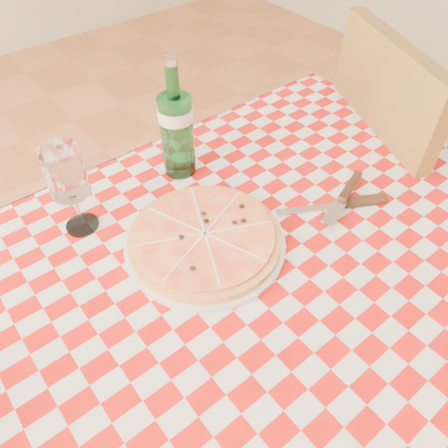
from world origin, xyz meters
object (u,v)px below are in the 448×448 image
object	(u,v)px
chair_near	(393,175)
water_bottle	(176,119)
pizza_plate	(205,238)
dining_table	(249,288)
wine_glass	(71,191)

from	to	relation	value
chair_near	water_bottle	xyz separation A→B (m)	(-0.62, 0.22, 0.33)
pizza_plate	water_bottle	world-z (taller)	water_bottle
dining_table	pizza_plate	distance (m)	0.15
chair_near	pizza_plate	bearing A→B (deg)	-155.46
dining_table	pizza_plate	bearing A→B (deg)	120.43
wine_glass	water_bottle	bearing A→B (deg)	5.36
wine_glass	chair_near	bearing A→B (deg)	-12.44
chair_near	wine_glass	size ratio (longest dim) A/B	5.04
pizza_plate	dining_table	bearing A→B (deg)	-59.57
pizza_plate	wine_glass	world-z (taller)	wine_glass
dining_table	chair_near	size ratio (longest dim) A/B	1.22
chair_near	pizza_plate	xyz separation A→B (m)	(-0.71, -0.01, 0.21)
dining_table	wine_glass	world-z (taller)	wine_glass
dining_table	water_bottle	size ratio (longest dim) A/B	4.33
chair_near	wine_glass	bearing A→B (deg)	-168.52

